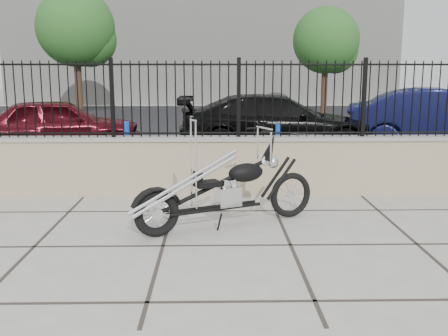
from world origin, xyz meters
TOP-DOWN VIEW (x-y plane):
  - ground_plane at (0.00, 0.00)m, footprint 90.00×90.00m
  - parking_lot at (0.00, 12.50)m, footprint 30.00×30.00m
  - retaining_wall at (0.00, 2.50)m, footprint 14.00×0.36m
  - iron_fence at (0.00, 2.50)m, footprint 14.00×0.08m
  - background_building at (0.00, 26.50)m, footprint 22.00×6.00m
  - chopper_motorcycle at (0.74, 0.74)m, footprint 2.39×1.40m
  - car_red at (-3.19, 7.03)m, footprint 4.18×2.43m
  - car_black at (2.15, 7.03)m, footprint 4.82×1.96m
  - car_blue at (6.30, 6.95)m, footprint 4.97×2.83m
  - bollard_a at (-1.19, 4.89)m, footprint 0.15×0.15m
  - bollard_b at (1.94, 5.00)m, footprint 0.13×0.13m
  - tree_left at (-5.08, 16.57)m, footprint 3.22×3.22m
  - tree_right at (5.35, 16.68)m, footprint 2.79×2.79m

SIDE VIEW (x-z plane):
  - ground_plane at x=0.00m, z-range 0.00..0.00m
  - parking_lot at x=0.00m, z-range 0.00..0.00m
  - bollard_b at x=1.94m, z-range 0.00..0.88m
  - retaining_wall at x=0.00m, z-range 0.00..0.96m
  - bollard_a at x=-1.19m, z-range 0.00..0.96m
  - car_red at x=-3.19m, z-range 0.00..1.34m
  - car_black at x=2.15m, z-range 0.00..1.40m
  - chopper_motorcycle at x=0.74m, z-range 0.00..1.46m
  - car_blue at x=6.30m, z-range 0.00..1.55m
  - iron_fence at x=0.00m, z-range 0.96..2.16m
  - tree_right at x=5.35m, z-range 0.94..5.65m
  - tree_left at x=-5.08m, z-range 1.09..6.53m
  - background_building at x=0.00m, z-range 0.00..8.00m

